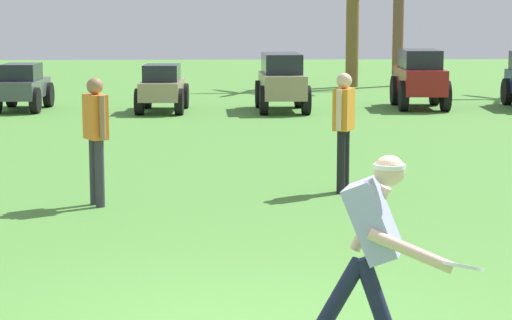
{
  "coord_description": "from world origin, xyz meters",
  "views": [
    {
      "loc": [
        -0.11,
        -6.92,
        2.38
      ],
      "look_at": [
        0.25,
        2.8,
        0.9
      ],
      "focal_mm": 70.0,
      "sensor_mm": 36.0,
      "label": 1
    }
  ],
  "objects_px": {
    "teammate_deep": "(96,129)",
    "frisbee_in_flight": "(463,266)",
    "parked_car_slot_c": "(162,87)",
    "teammate_near_sideline": "(344,121)",
    "parked_car_slot_b": "(22,86)",
    "frisbee_thrower": "(372,245)",
    "parked_car_slot_d": "(282,80)",
    "parked_car_slot_e": "(420,77)"
  },
  "relations": [
    {
      "from": "teammate_deep",
      "to": "frisbee_in_flight",
      "type": "bearing_deg",
      "value": -62.43
    },
    {
      "from": "frisbee_in_flight",
      "to": "parked_car_slot_c",
      "type": "xyz_separation_m",
      "value": [
        -2.88,
        17.05,
        -0.18
      ]
    },
    {
      "from": "teammate_near_sideline",
      "to": "teammate_deep",
      "type": "relative_size",
      "value": 1.0
    },
    {
      "from": "frisbee_in_flight",
      "to": "parked_car_slot_b",
      "type": "xyz_separation_m",
      "value": [
        -6.19,
        17.48,
        -0.18
      ]
    },
    {
      "from": "parked_car_slot_b",
      "to": "parked_car_slot_c",
      "type": "distance_m",
      "value": 3.34
    },
    {
      "from": "frisbee_thrower",
      "to": "parked_car_slot_c",
      "type": "bearing_deg",
      "value": 98.03
    },
    {
      "from": "teammate_near_sideline",
      "to": "parked_car_slot_d",
      "type": "bearing_deg",
      "value": 90.8
    },
    {
      "from": "frisbee_in_flight",
      "to": "parked_car_slot_d",
      "type": "bearing_deg",
      "value": 90.32
    },
    {
      "from": "parked_car_slot_d",
      "to": "teammate_near_sideline",
      "type": "bearing_deg",
      "value": -89.2
    },
    {
      "from": "parked_car_slot_d",
      "to": "parked_car_slot_c",
      "type": "bearing_deg",
      "value": -178.37
    },
    {
      "from": "frisbee_in_flight",
      "to": "parked_car_slot_c",
      "type": "relative_size",
      "value": 0.17
    },
    {
      "from": "parked_car_slot_b",
      "to": "teammate_near_sideline",
      "type": "bearing_deg",
      "value": -60.09
    },
    {
      "from": "teammate_deep",
      "to": "parked_car_slot_c",
      "type": "height_order",
      "value": "teammate_deep"
    },
    {
      "from": "frisbee_thrower",
      "to": "parked_car_slot_b",
      "type": "bearing_deg",
      "value": 108.33
    },
    {
      "from": "parked_car_slot_d",
      "to": "parked_car_slot_e",
      "type": "distance_m",
      "value": 3.4
    },
    {
      "from": "frisbee_thrower",
      "to": "parked_car_slot_c",
      "type": "distance_m",
      "value": 16.83
    },
    {
      "from": "teammate_deep",
      "to": "parked_car_slot_e",
      "type": "height_order",
      "value": "teammate_deep"
    },
    {
      "from": "parked_car_slot_e",
      "to": "parked_car_slot_b",
      "type": "bearing_deg",
      "value": -178.9
    },
    {
      "from": "teammate_near_sideline",
      "to": "teammate_deep",
      "type": "bearing_deg",
      "value": -165.76
    },
    {
      "from": "frisbee_thrower",
      "to": "frisbee_in_flight",
      "type": "distance_m",
      "value": 0.66
    },
    {
      "from": "teammate_deep",
      "to": "parked_car_slot_e",
      "type": "xyz_separation_m",
      "value": [
        6.31,
        11.83,
        -0.2
      ]
    },
    {
      "from": "frisbee_thrower",
      "to": "frisbee_in_flight",
      "type": "bearing_deg",
      "value": -35.78
    },
    {
      "from": "frisbee_in_flight",
      "to": "parked_car_slot_d",
      "type": "height_order",
      "value": "parked_car_slot_d"
    },
    {
      "from": "parked_car_slot_c",
      "to": "parked_car_slot_e",
      "type": "relative_size",
      "value": 0.93
    },
    {
      "from": "frisbee_in_flight",
      "to": "parked_car_slot_d",
      "type": "relative_size",
      "value": 0.16
    },
    {
      "from": "frisbee_thrower",
      "to": "parked_car_slot_e",
      "type": "height_order",
      "value": "frisbee_thrower"
    },
    {
      "from": "frisbee_thrower",
      "to": "teammate_near_sideline",
      "type": "distance_m",
      "value": 6.27
    },
    {
      "from": "parked_car_slot_d",
      "to": "parked_car_slot_b",
      "type": "bearing_deg",
      "value": 176.67
    },
    {
      "from": "frisbee_thrower",
      "to": "teammate_near_sideline",
      "type": "bearing_deg",
      "value": 84.67
    },
    {
      "from": "teammate_near_sideline",
      "to": "parked_car_slot_e",
      "type": "relative_size",
      "value": 0.65
    },
    {
      "from": "teammate_near_sideline",
      "to": "parked_car_slot_c",
      "type": "relative_size",
      "value": 0.7
    },
    {
      "from": "teammate_near_sideline",
      "to": "teammate_deep",
      "type": "xyz_separation_m",
      "value": [
        -3.1,
        -0.79,
        0.0
      ]
    },
    {
      "from": "parked_car_slot_b",
      "to": "parked_car_slot_d",
      "type": "height_order",
      "value": "parked_car_slot_d"
    },
    {
      "from": "teammate_near_sideline",
      "to": "parked_car_slot_d",
      "type": "height_order",
      "value": "teammate_near_sideline"
    },
    {
      "from": "teammate_deep",
      "to": "parked_car_slot_c",
      "type": "relative_size",
      "value": 0.7
    },
    {
      "from": "frisbee_thrower",
      "to": "parked_car_slot_b",
      "type": "xyz_separation_m",
      "value": [
        -5.66,
        17.1,
        -0.23
      ]
    },
    {
      "from": "parked_car_slot_c",
      "to": "parked_car_slot_d",
      "type": "relative_size",
      "value": 0.92
    },
    {
      "from": "teammate_near_sideline",
      "to": "teammate_deep",
      "type": "distance_m",
      "value": 3.2
    },
    {
      "from": "parked_car_slot_c",
      "to": "parked_car_slot_e",
      "type": "xyz_separation_m",
      "value": [
        6.14,
        0.61,
        0.18
      ]
    },
    {
      "from": "parked_car_slot_c",
      "to": "parked_car_slot_e",
      "type": "bearing_deg",
      "value": 5.71
    },
    {
      "from": "frisbee_thrower",
      "to": "parked_car_slot_c",
      "type": "height_order",
      "value": "frisbee_thrower"
    },
    {
      "from": "teammate_near_sideline",
      "to": "parked_car_slot_b",
      "type": "distance_m",
      "value": 12.53
    }
  ]
}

